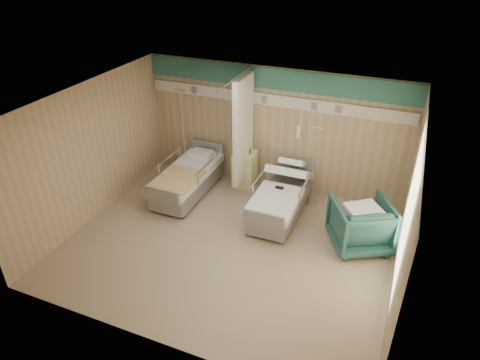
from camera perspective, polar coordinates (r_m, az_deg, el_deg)
name	(u,v)px	position (r m, az deg, el deg)	size (l,w,h in m)	color
ground	(229,244)	(8.35, -1.45, -8.48)	(6.00, 5.00, 0.00)	gray
room_walls	(232,151)	(7.55, -1.07, 3.84)	(6.04, 5.04, 2.82)	tan
bed_right	(280,202)	(8.99, 5.36, -3.00)	(1.00, 2.16, 0.63)	silver
bed_left	(187,182)	(9.74, -7.06, -0.31)	(1.00, 2.16, 0.63)	silver
bedside_cabinet	(245,169)	(9.99, 0.67, 1.49)	(0.50, 0.48, 0.85)	#E1E08D
visitor_armchair	(361,224)	(8.34, 15.78, -5.73)	(1.02, 1.05, 0.96)	#1E4C47
waffle_blanket	(365,201)	(8.07, 16.38, -2.74)	(0.60, 0.54, 0.07)	white
iv_stand_right	(312,189)	(9.45, 9.58, -1.13)	(0.32, 0.32, 1.82)	silver
iv_stand_left	(185,159)	(10.49, -7.33, 2.86)	(0.39, 0.39, 2.19)	silver
call_remote	(280,188)	(8.85, 5.29, -1.02)	(0.17, 0.08, 0.04)	black
tan_blanket	(177,179)	(9.21, -8.38, 0.10)	(0.86, 1.09, 0.04)	tan
toiletry_bag	(245,150)	(9.79, 0.72, 4.08)	(0.24, 0.15, 0.13)	black
white_cup	(239,148)	(9.88, -0.19, 4.29)	(0.08, 0.08, 0.12)	white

